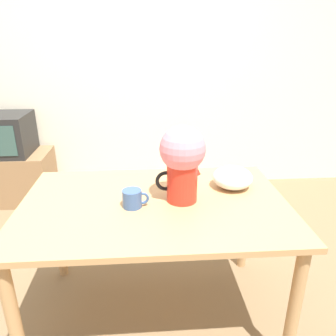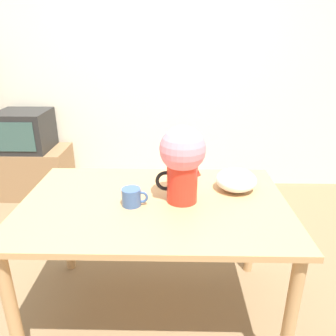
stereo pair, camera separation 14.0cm
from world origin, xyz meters
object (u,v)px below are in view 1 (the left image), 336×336
white_bowl (233,178)px  tv_set (4,134)px  flower_vase (182,158)px  coffee_mug (133,199)px

white_bowl → tv_set: 2.32m
flower_vase → coffee_mug: flower_vase is taller
tv_set → coffee_mug: bearing=-52.0°
flower_vase → tv_set: (-1.52, 1.57, -0.29)m
coffee_mug → tv_set: 2.06m
white_bowl → tv_set: size_ratio=0.46×
flower_vase → white_bowl: (0.30, 0.14, -0.17)m
flower_vase → tv_set: bearing=134.1°
flower_vase → coffee_mug: 0.32m
flower_vase → tv_set: flower_vase is taller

